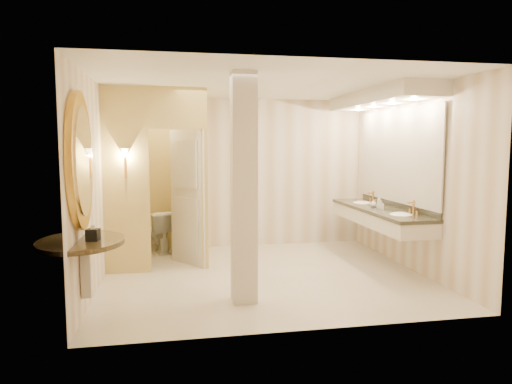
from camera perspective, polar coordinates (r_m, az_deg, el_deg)
floor at (r=6.67m, az=0.99°, el=-10.36°), size 4.50×4.50×0.00m
ceiling at (r=6.45m, az=1.03°, el=13.32°), size 4.50×4.50×0.00m
wall_back at (r=8.39m, az=-1.71°, el=2.37°), size 4.50×0.02×2.70m
wall_front at (r=4.49m, az=6.10°, el=-0.74°), size 4.50×0.02×2.70m
wall_left at (r=6.37m, az=-19.25°, el=0.92°), size 0.02×4.00×2.70m
wall_right at (r=7.21m, az=18.81°, el=1.48°), size 0.02×4.00×2.70m
toilet_closet at (r=7.25m, az=-9.33°, el=2.02°), size 1.50×1.55×2.70m
wall_sconce at (r=6.73m, az=-16.07°, el=4.53°), size 0.14×0.14×0.42m
vanity at (r=7.43m, az=15.55°, el=3.85°), size 0.75×2.70×2.09m
console_shelf at (r=5.09m, az=-21.05°, el=-0.32°), size 1.11×1.11×2.00m
pillar at (r=5.34m, az=-1.55°, el=0.35°), size 0.29×0.29×2.70m
tissue_box at (r=5.05m, az=-19.70°, el=-5.06°), size 0.14×0.14×0.12m
toilet at (r=8.16m, az=-12.01°, el=-4.82°), size 0.62×0.81×0.73m
soap_bottle_a at (r=7.23m, az=15.43°, el=-1.62°), size 0.08×0.08×0.14m
soap_bottle_b at (r=7.55m, az=14.46°, el=-1.36°), size 0.12×0.12×0.12m
soap_bottle_c at (r=7.40m, az=15.11°, el=-1.23°), size 0.10×0.10×0.20m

